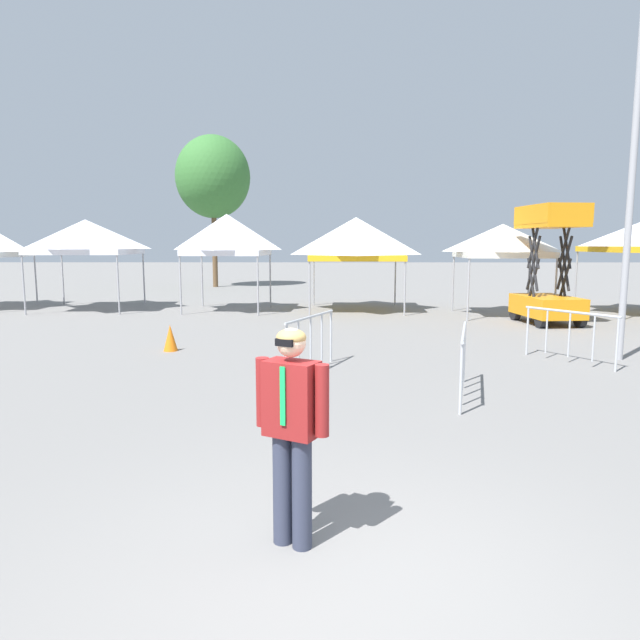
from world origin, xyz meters
name	(u,v)px	position (x,y,z in m)	size (l,w,h in m)	color
ground_plane	(342,584)	(0.00, 0.00, 0.00)	(140.00, 140.00, 0.00)	slate
canopy_tent_behind_center	(86,237)	(-8.85, 17.03, 2.66)	(3.48, 3.48, 3.29)	#9E9EA3
canopy_tent_center	(227,235)	(-3.62, 16.70, 2.74)	(2.97, 2.97, 3.47)	#9E9EA3
canopy_tent_far_left	(356,239)	(1.02, 16.88, 2.60)	(3.45, 3.45, 3.37)	#9E9EA3
canopy_tent_behind_left	(502,241)	(5.81, 15.26, 2.51)	(2.95, 2.95, 3.07)	#9E9EA3
scissor_lift	(548,287)	(6.64, 13.37, 1.11)	(1.62, 2.43, 3.56)	black
person_foreground	(292,421)	(-0.39, 0.54, 1.03)	(0.59, 0.41, 1.78)	#33384C
light_pole_near_lift	(634,144)	(6.08, 7.97, 4.40)	(0.36, 0.36, 7.70)	#9E9EA3
tree_behind_tents_center	(213,177)	(-6.26, 28.03, 6.05)	(4.08, 4.08, 8.31)	brown
crowd_barrier_near_person	(311,332)	(-0.39, 6.83, 0.75)	(0.88, 1.95, 1.08)	#B7BABF
crowd_barrier_mid_lot	(570,326)	(4.87, 7.65, 0.75)	(1.20, 1.78, 1.08)	#B7BABF
crowd_barrier_by_lift	(463,350)	(2.07, 5.03, 0.75)	(0.59, 2.04, 1.08)	#B7BABF
traffic_cone_lot_center	(170,338)	(-3.63, 8.87, 0.30)	(0.32, 0.32, 0.60)	orange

